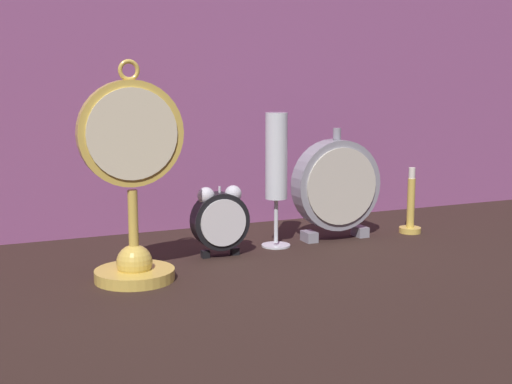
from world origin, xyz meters
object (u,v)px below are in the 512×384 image
alarm_clock_twin_bell (220,218)px  champagne_flute (276,166)px  brass_candlestick (411,212)px  mantel_clock_silver (336,186)px  pocket_watch_on_stand (133,193)px

alarm_clock_twin_bell → champagne_flute: champagne_flute is taller
brass_candlestick → mantel_clock_silver: bearing=176.5°
pocket_watch_on_stand → mantel_clock_silver: bearing=15.9°
pocket_watch_on_stand → alarm_clock_twin_bell: pocket_watch_on_stand is taller
mantel_clock_silver → alarm_clock_twin_bell: bearing=-171.9°
alarm_clock_twin_bell → mantel_clock_silver: bearing=8.1°
pocket_watch_on_stand → mantel_clock_silver: pocket_watch_on_stand is taller
pocket_watch_on_stand → champagne_flute: bearing=21.1°
alarm_clock_twin_bell → brass_candlestick: bearing=3.6°
alarm_clock_twin_bell → brass_candlestick: 0.38m
pocket_watch_on_stand → alarm_clock_twin_bell: 0.19m
mantel_clock_silver → champagne_flute: size_ratio=0.87×
pocket_watch_on_stand → brass_candlestick: pocket_watch_on_stand is taller
mantel_clock_silver → champagne_flute: champagne_flute is taller
champagne_flute → brass_candlestick: bearing=-0.5°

